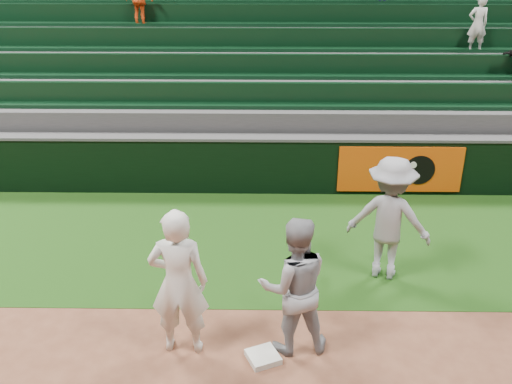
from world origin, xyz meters
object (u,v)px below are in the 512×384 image
first_baseman (179,283)px  baserunner (294,286)px  first_base (263,357)px  base_coach (389,219)px

first_baseman → baserunner: 1.49m
first_base → baserunner: (0.40, 0.28, 0.93)m
baserunner → first_base: bearing=27.4°
first_base → first_baseman: (-1.09, 0.22, 1.00)m
first_base → base_coach: bearing=46.6°
first_baseman → base_coach: size_ratio=1.02×
first_base → baserunner: 1.05m
first_baseman → baserunner: size_ratio=1.08×
first_baseman → base_coach: first_baseman is taller
first_base → base_coach: size_ratio=0.19×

